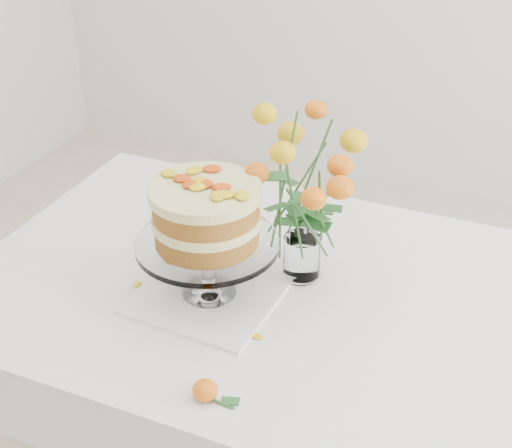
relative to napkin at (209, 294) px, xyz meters
The scene contains 11 objects.
table 0.18m from the napkin, 33.98° to the left, with size 1.43×0.93×0.76m.
napkin is the anchor object (origin of this frame).
cake_stand 0.19m from the napkin, 153.43° to the right, with size 0.31×0.31×0.28m.
rose_vase 0.33m from the napkin, 41.70° to the left, with size 0.33×0.33×0.43m.
loose_rose_near 0.15m from the napkin, 150.66° to the left, with size 0.09×0.05×0.04m.
loose_rose_far 0.31m from the napkin, 65.12° to the right, with size 0.09×0.05×0.04m.
stray_petal_a 0.02m from the napkin, 35.82° to the right, with size 0.03×0.02×0.00m, color #DCBE0D.
stray_petal_b 0.12m from the napkin, 23.69° to the right, with size 0.03×0.02×0.00m, color #DCBE0D.
stray_petal_c 0.18m from the napkin, 30.32° to the right, with size 0.03×0.02×0.00m, color #DCBE0D.
stray_petal_d 0.13m from the napkin, 162.38° to the left, with size 0.03×0.02×0.00m, color #DCBE0D.
stray_petal_e 0.17m from the napkin, 169.81° to the right, with size 0.03×0.02×0.00m, color #DCBE0D.
Camera 1 is at (0.46, -1.22, 1.71)m, focal length 50.00 mm.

